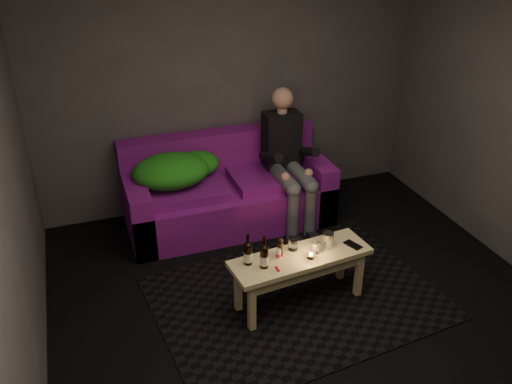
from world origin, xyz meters
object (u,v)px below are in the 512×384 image
steel_cup (328,240)px  beer_bottle_a (248,253)px  beer_bottle_b (264,256)px  coffee_table (300,264)px  sofa (227,192)px  person (287,156)px

steel_cup → beer_bottle_a: bearing=-178.6°
beer_bottle_b → steel_cup: 0.59m
coffee_table → steel_cup: (0.26, 0.05, 0.14)m
sofa → steel_cup: sofa is taller
sofa → steel_cup: 1.51m
sofa → steel_cup: bearing=-73.4°
sofa → beer_bottle_b: (-0.16, -1.53, 0.25)m
beer_bottle_a → steel_cup: size_ratio=2.16×
person → sofa: bearing=164.4°
sofa → beer_bottle_a: size_ratio=7.69×
beer_bottle_a → coffee_table: bearing=-4.1°
sofa → coffee_table: bearing=-83.5°
beer_bottle_b → person: bearing=61.3°
person → coffee_table: 1.42m
coffee_table → beer_bottle_b: bearing=-171.2°
coffee_table → sofa: bearing=96.5°
person → beer_bottle_a: bearing=-123.4°
beer_bottle_b → coffee_table: bearing=8.8°
sofa → person: (0.59, -0.16, 0.38)m
beer_bottle_a → beer_bottle_b: beer_bottle_b is taller
beer_bottle_a → person: bearing=56.6°
steel_cup → person: bearing=82.6°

